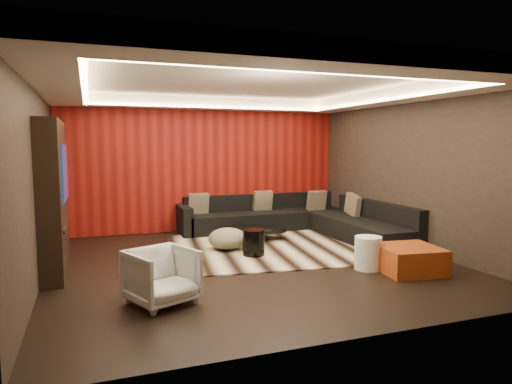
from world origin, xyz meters
name	(u,v)px	position (x,y,z in m)	size (l,w,h in m)	color
floor	(251,263)	(0.00, 0.00, -0.01)	(6.00, 6.00, 0.02)	black
ceiling	(251,81)	(0.00, 0.00, 2.81)	(6.00, 6.00, 0.02)	silver
wall_back	(205,165)	(0.00, 3.01, 1.40)	(6.00, 0.02, 2.80)	black
wall_left	(36,179)	(-3.01, 0.00, 1.40)	(0.02, 6.00, 2.80)	black
wall_right	(411,170)	(3.01, 0.00, 1.40)	(0.02, 6.00, 2.80)	black
red_feature_wall	(205,166)	(0.00, 2.97, 1.40)	(5.98, 0.05, 2.78)	#6B0C0A
soffit_back	(207,104)	(0.00, 2.70, 2.69)	(6.00, 0.60, 0.22)	silver
soffit_front	(345,57)	(0.00, -2.70, 2.69)	(6.00, 0.60, 0.22)	silver
soffit_left	(57,80)	(-2.70, 0.00, 2.69)	(0.60, 4.80, 0.22)	silver
soffit_right	(399,95)	(2.70, 0.00, 2.69)	(0.60, 4.80, 0.22)	silver
cove_back	(212,107)	(0.00, 2.36, 2.60)	(4.80, 0.08, 0.04)	#FFD899
cove_front	(327,72)	(0.00, -2.36, 2.60)	(4.80, 0.08, 0.04)	#FFD899
cove_left	(85,88)	(-2.36, 0.00, 2.60)	(0.08, 4.80, 0.04)	#FFD899
cove_right	(382,100)	(2.36, 0.00, 2.60)	(0.08, 4.80, 0.04)	#FFD899
tv_surround	(53,196)	(-2.85, 0.60, 1.10)	(0.30, 2.00, 2.20)	black
tv_screen	(64,172)	(-2.69, 0.60, 1.45)	(0.04, 1.30, 0.80)	black
tv_shelf	(66,223)	(-2.69, 0.60, 0.70)	(0.04, 1.60, 0.04)	black
rug	(284,247)	(0.90, 0.78, 0.01)	(4.00, 3.00, 0.02)	beige
coffee_table	(254,233)	(0.62, 1.61, 0.13)	(1.28, 1.28, 0.22)	black
drum_stool	(254,242)	(0.18, 0.38, 0.23)	(0.37, 0.37, 0.43)	black
striped_pouf	(228,239)	(-0.10, 0.96, 0.21)	(0.68, 0.68, 0.37)	beige
white_side_table	(368,253)	(1.51, -0.95, 0.25)	(0.39, 0.39, 0.49)	white
orange_ottoman	(409,259)	(1.99, -1.27, 0.19)	(0.84, 0.84, 0.37)	#943613
armchair	(162,276)	(-1.59, -1.38, 0.33)	(0.70, 0.72, 0.65)	silver
sectional_sofa	(300,221)	(1.73, 1.86, 0.26)	(3.65, 3.50, 0.75)	black
throw_pillows	(283,202)	(1.52, 2.28, 0.62)	(3.19, 1.67, 0.50)	#C8B093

